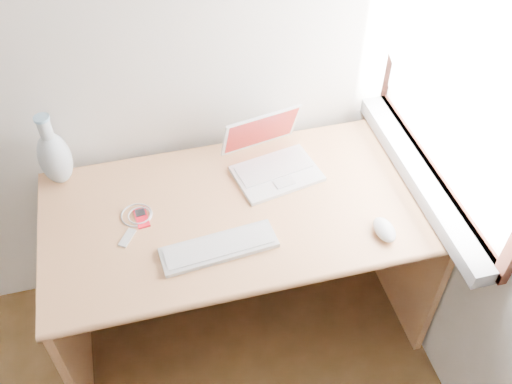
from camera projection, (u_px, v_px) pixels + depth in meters
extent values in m
cube|color=white|center=(473.00, 46.00, 1.71)|extent=(0.01, 0.90, 1.00)
cube|color=gray|center=(420.00, 176.00, 2.08)|extent=(0.10, 0.96, 0.06)
cube|color=white|center=(453.00, 41.00, 1.68)|extent=(0.02, 0.84, 0.92)
cube|color=tan|center=(241.00, 209.00, 2.05)|extent=(1.41, 0.71, 0.03)
cube|color=tan|center=(69.00, 307.00, 2.20)|extent=(0.03, 0.67, 0.72)
cube|color=tan|center=(400.00, 239.00, 2.43)|extent=(0.03, 0.67, 0.72)
cube|color=tan|center=(224.00, 193.00, 2.46)|extent=(1.35, 0.03, 0.48)
cube|color=white|center=(277.00, 174.00, 2.14)|extent=(0.34, 0.27, 0.01)
cube|color=silver|center=(277.00, 172.00, 2.14)|extent=(0.30, 0.17, 0.00)
cube|color=white|center=(270.00, 135.00, 2.14)|extent=(0.32, 0.14, 0.20)
cube|color=maroon|center=(270.00, 135.00, 2.14)|extent=(0.29, 0.12, 0.17)
cube|color=silver|center=(219.00, 248.00, 1.90)|extent=(0.40, 0.15, 0.02)
cube|color=silver|center=(219.00, 246.00, 1.89)|extent=(0.37, 0.12, 0.00)
ellipsoid|color=white|center=(384.00, 230.00, 1.93)|extent=(0.07, 0.12, 0.04)
cube|color=red|center=(142.00, 218.00, 1.99)|extent=(0.05, 0.10, 0.01)
cube|color=black|center=(141.00, 217.00, 1.99)|extent=(0.04, 0.04, 0.00)
torus|color=silver|center=(137.00, 215.00, 2.00)|extent=(0.12, 0.12, 0.01)
cube|color=silver|center=(127.00, 238.00, 1.93)|extent=(0.07, 0.08, 0.01)
ellipsoid|color=silver|center=(55.00, 158.00, 2.05)|extent=(0.12, 0.12, 0.22)
cylinder|color=silver|center=(45.00, 129.00, 1.95)|extent=(0.05, 0.05, 0.09)
cylinder|color=#8ABEDE|center=(41.00, 118.00, 1.92)|extent=(0.05, 0.05, 0.01)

